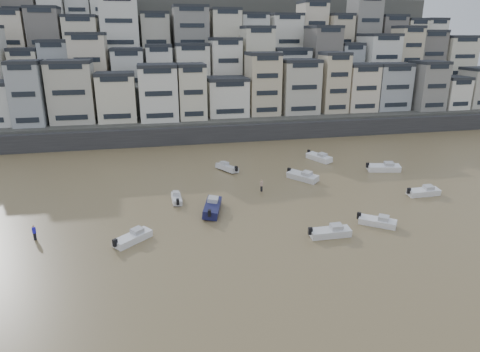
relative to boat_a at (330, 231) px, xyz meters
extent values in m
cube|color=#38383A|center=(-2.81, 46.31, 1.07)|extent=(140.00, 3.00, 3.50)
cube|color=#4C4C47|center=(2.19, 53.31, 1.32)|extent=(140.00, 14.00, 4.00)
cube|color=#4C4C47|center=(2.19, 65.31, 4.32)|extent=(140.00, 14.00, 10.00)
cube|color=#4C4C47|center=(2.19, 77.31, 8.32)|extent=(140.00, 14.00, 18.00)
cube|color=#4C4C47|center=(2.19, 89.31, 12.32)|extent=(140.00, 16.00, 26.00)
cube|color=#4C4C47|center=(2.19, 103.31, 15.32)|extent=(140.00, 18.00, 32.00)
camera|label=1|loc=(-19.04, -39.94, 20.80)|focal=32.00mm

